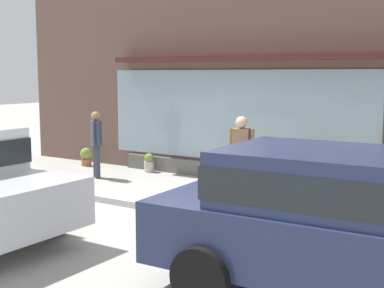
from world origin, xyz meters
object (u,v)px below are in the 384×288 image
(potted_plant_doorstep, at_px, (86,156))
(potted_plant_low_front, at_px, (319,181))
(pedestrian_passerby, at_px, (96,139))
(parked_car_navy, at_px, (353,220))
(potted_plant_window_right, at_px, (149,163))
(fire_hydrant, at_px, (280,182))
(pedestrian_with_handbag, at_px, (242,154))

(potted_plant_doorstep, bearing_deg, potted_plant_low_front, 0.24)
(pedestrian_passerby, xyz_separation_m, potted_plant_low_front, (4.94, 1.09, -0.62))
(potted_plant_low_front, bearing_deg, parked_car_navy, -66.50)
(potted_plant_window_right, distance_m, potted_plant_doorstep, 1.94)
(potted_plant_window_right, bearing_deg, potted_plant_low_front, -2.23)
(pedestrian_passerby, bearing_deg, potted_plant_low_front, -134.77)
(fire_hydrant, xyz_separation_m, potted_plant_doorstep, (-6.11, 1.36, -0.23))
(parked_car_navy, xyz_separation_m, potted_plant_low_front, (-2.06, 4.73, -0.64))
(fire_hydrant, height_order, parked_car_navy, parked_car_navy)
(parked_car_navy, bearing_deg, potted_plant_doorstep, 148.50)
(pedestrian_with_handbag, relative_size, parked_car_navy, 0.36)
(pedestrian_with_handbag, height_order, parked_car_navy, pedestrian_with_handbag)
(pedestrian_with_handbag, distance_m, potted_plant_doorstep, 5.60)
(potted_plant_doorstep, height_order, potted_plant_low_front, potted_plant_low_front)
(potted_plant_window_right, distance_m, potted_plant_low_front, 4.39)
(potted_plant_doorstep, bearing_deg, potted_plant_window_right, 5.83)
(pedestrian_passerby, distance_m, potted_plant_window_right, 1.53)
(parked_car_navy, bearing_deg, pedestrian_passerby, 150.34)
(pedestrian_passerby, bearing_deg, pedestrian_with_handbag, -152.41)
(fire_hydrant, distance_m, pedestrian_passerby, 4.76)
(pedestrian_passerby, xyz_separation_m, potted_plant_window_right, (0.56, 1.26, -0.67))
(pedestrian_passerby, distance_m, potted_plant_low_front, 5.10)
(fire_hydrant, distance_m, potted_plant_low_front, 1.42)
(parked_car_navy, height_order, potted_plant_doorstep, parked_car_navy)
(parked_car_navy, relative_size, potted_plant_window_right, 9.75)
(potted_plant_window_right, bearing_deg, potted_plant_doorstep, -174.17)
(parked_car_navy, distance_m, potted_plant_low_front, 5.20)
(potted_plant_low_front, bearing_deg, potted_plant_window_right, 177.77)
(pedestrian_with_handbag, distance_m, pedestrian_passerby, 4.01)
(pedestrian_passerby, bearing_deg, potted_plant_doorstep, -4.90)
(pedestrian_with_handbag, relative_size, potted_plant_window_right, 3.54)
(fire_hydrant, xyz_separation_m, potted_plant_low_front, (0.21, 1.38, -0.20))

